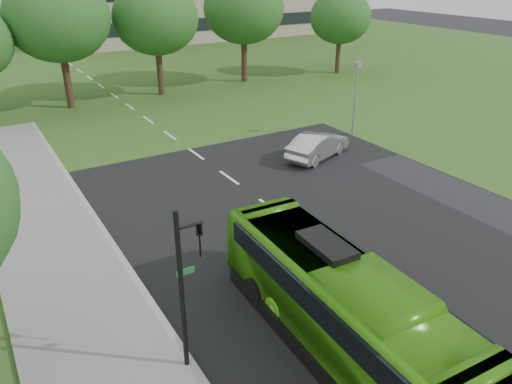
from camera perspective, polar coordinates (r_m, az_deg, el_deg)
ground at (r=18.41m, az=11.97°, el=-9.01°), size 160.00×160.00×0.00m
street_surfaces at (r=36.62m, az=-13.21°, el=8.27°), size 120.00×120.00×0.15m
tree_park_b at (r=39.73m, az=-21.76°, el=18.03°), size 7.33×7.33×9.62m
tree_park_c at (r=42.01m, az=-11.40°, el=18.91°), size 6.71×6.71×8.91m
tree_park_d at (r=46.22m, az=-1.41°, el=20.19°), size 7.05×7.05×9.32m
tree_park_e at (r=50.78m, az=9.63°, el=19.10°), size 5.80×5.80×7.73m
bus at (r=14.26m, az=10.15°, el=-13.08°), size 2.81×10.30×2.84m
sedan at (r=28.22m, az=7.06°, el=5.31°), size 4.67×3.01×1.45m
traffic_light at (r=12.83m, az=-7.97°, el=-9.93°), size 0.78×0.24×4.81m
camera_pole at (r=31.80m, az=11.36°, el=11.45°), size 0.40×0.35×4.59m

